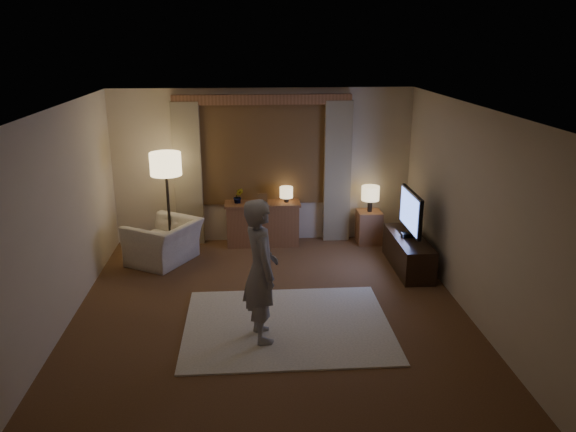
{
  "coord_description": "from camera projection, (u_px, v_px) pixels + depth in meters",
  "views": [
    {
      "loc": [
        -0.24,
        -6.51,
        3.37
      ],
      "look_at": [
        0.27,
        0.6,
        1.1
      ],
      "focal_mm": 35.0,
      "sensor_mm": 36.0,
      "label": 1
    }
  ],
  "objects": [
    {
      "name": "tv_stand",
      "position": [
        408.0,
        253.0,
        8.53
      ],
      "size": [
        0.45,
        1.4,
        0.5
      ],
      "primitive_type": "cube",
      "color": "black",
      "rests_on": "floor"
    },
    {
      "name": "floor_lamp",
      "position": [
        166.0,
        170.0,
        8.74
      ],
      "size": [
        0.49,
        0.49,
        1.68
      ],
      "color": "black",
      "rests_on": "floor"
    },
    {
      "name": "rug",
      "position": [
        287.0,
        325.0,
        6.87
      ],
      "size": [
        2.5,
        2.0,
        0.02
      ],
      "primitive_type": "cube",
      "color": "white",
      "rests_on": "floor"
    },
    {
      "name": "plant",
      "position": [
        238.0,
        197.0,
        9.31
      ],
      "size": [
        0.17,
        0.13,
        0.3
      ],
      "primitive_type": "imported",
      "color": "#999999",
      "rests_on": "sideboard"
    },
    {
      "name": "sideboard",
      "position": [
        263.0,
        225.0,
        9.49
      ],
      "size": [
        1.2,
        0.4,
        0.7
      ],
      "primitive_type": "cube",
      "color": "brown",
      "rests_on": "floor"
    },
    {
      "name": "side_table",
      "position": [
        369.0,
        227.0,
        9.59
      ],
      "size": [
        0.4,
        0.4,
        0.56
      ],
      "primitive_type": "cube",
      "color": "brown",
      "rests_on": "floor"
    },
    {
      "name": "armchair",
      "position": [
        164.0,
        242.0,
        8.75
      ],
      "size": [
        1.27,
        1.32,
        0.66
      ],
      "primitive_type": "imported",
      "rotation": [
        0.0,
        0.0,
        -2.11
      ],
      "color": "beige",
      "rests_on": "floor"
    },
    {
      "name": "table_lamp_sideboard",
      "position": [
        286.0,
        193.0,
        9.35
      ],
      "size": [
        0.22,
        0.22,
        0.3
      ],
      "color": "black",
      "rests_on": "sideboard"
    },
    {
      "name": "tv",
      "position": [
        411.0,
        212.0,
        8.33
      ],
      "size": [
        0.24,
        0.98,
        0.71
      ],
      "color": "black",
      "rests_on": "tv_stand"
    },
    {
      "name": "room",
      "position": [
        268.0,
        202.0,
        7.3
      ],
      "size": [
        5.04,
        5.54,
        2.64
      ],
      "color": "brown",
      "rests_on": "ground"
    },
    {
      "name": "table_lamp_side",
      "position": [
        370.0,
        194.0,
        9.41
      ],
      "size": [
        0.3,
        0.3,
        0.44
      ],
      "color": "black",
      "rests_on": "side_table"
    },
    {
      "name": "picture_frame",
      "position": [
        262.0,
        199.0,
        9.35
      ],
      "size": [
        0.16,
        0.02,
        0.2
      ],
      "primitive_type": "cube",
      "color": "brown",
      "rests_on": "sideboard"
    },
    {
      "name": "person",
      "position": [
        261.0,
        271.0,
        6.33
      ],
      "size": [
        0.52,
        0.68,
        1.68
      ],
      "primitive_type": "imported",
      "rotation": [
        0.0,
        0.0,
        1.78
      ],
      "color": "gray",
      "rests_on": "rug"
    }
  ]
}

